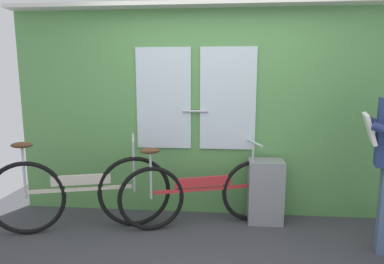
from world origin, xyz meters
name	(u,v)px	position (x,y,z in m)	size (l,w,h in m)	color
train_door_wall	(213,109)	(-0.01, 1.12, 1.20)	(4.41, 0.28, 2.29)	#56934C
bicycle_near_door	(81,193)	(-1.31, 0.54, 0.39)	(1.73, 0.61, 0.95)	black
bicycle_leaning_behind	(202,192)	(-0.10, 0.76, 0.36)	(1.68, 0.66, 0.88)	black
trash_bin_by_wall	(265,191)	(0.56, 0.91, 0.34)	(0.36, 0.28, 0.67)	gray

